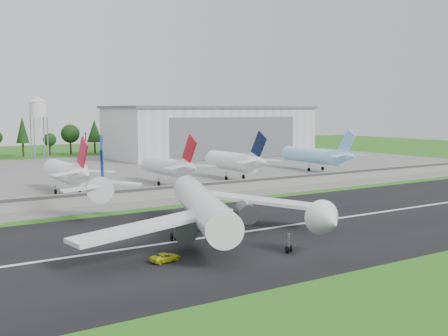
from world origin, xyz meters
TOP-DOWN VIEW (x-y plane):
  - ground at (0.00, 0.00)m, footprint 600.00×600.00m
  - runway at (0.00, 10.00)m, footprint 320.00×60.00m
  - runway_centerline at (0.00, 10.00)m, footprint 220.00×1.00m
  - apron at (0.00, 120.00)m, footprint 320.00×150.00m
  - blast_fence at (0.00, 54.99)m, footprint 240.00×0.61m
  - hangar_east at (75.00, 164.92)m, footprint 102.00×47.00m
  - water_tower at (-5.00, 185.00)m, footprint 8.40×8.40m
  - utility_poles at (0.00, 200.00)m, footprint 230.00×3.00m
  - treeline at (0.00, 215.00)m, footprint 320.00×16.00m
  - main_airliner at (-22.15, 9.59)m, footprint 53.13×57.15m
  - ground_vehicle at (-35.22, -0.63)m, footprint 5.30×3.07m
  - parked_jet_red_a at (-25.75, 76.56)m, footprint 7.36×31.29m
  - parked_jet_red_b at (6.10, 76.53)m, footprint 7.36×31.29m
  - parked_jet_navy at (31.04, 76.59)m, footprint 7.36×31.29m
  - parked_jet_skyblue at (71.88, 81.56)m, footprint 7.36×37.29m

SIDE VIEW (x-z plane):
  - ground at x=0.00m, z-range 0.00..0.00m
  - utility_poles at x=0.00m, z-range -6.00..6.00m
  - treeline at x=0.00m, z-range -11.00..11.00m
  - runway at x=0.00m, z-range 0.00..0.10m
  - apron at x=0.00m, z-range 0.00..0.10m
  - runway_centerline at x=0.00m, z-range 0.10..0.12m
  - ground_vehicle at x=-35.22m, z-range 0.10..1.49m
  - blast_fence at x=0.00m, z-range 0.06..3.56m
  - main_airliner at x=-22.15m, z-range -4.19..13.98m
  - parked_jet_red_b at x=6.10m, z-range -2.25..14.25m
  - parked_jet_skyblue at x=71.88m, z-range -2.22..14.46m
  - parked_jet_red_a at x=-25.75m, z-range -2.16..14.54m
  - parked_jet_navy at x=31.04m, z-range -2.07..14.82m
  - hangar_east at x=75.00m, z-range 0.03..25.23m
  - water_tower at x=-5.00m, z-range 9.85..39.25m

